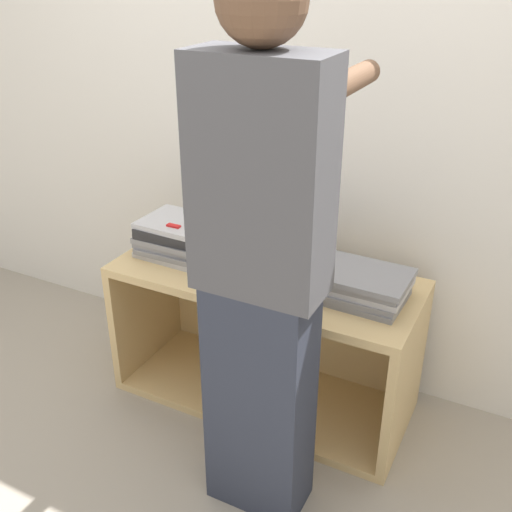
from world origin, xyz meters
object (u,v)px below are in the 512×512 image
at_px(laptop_open, 271,257).
at_px(laptop_stack_right, 358,284).
at_px(person, 262,274).
at_px(laptop_stack_left, 184,238).

distance_m(laptop_open, laptop_stack_right, 0.40).
xyz_separation_m(laptop_open, person, (0.23, -0.56, 0.25)).
height_order(laptop_stack_right, person, person).
xyz_separation_m(laptop_stack_right, person, (-0.16, -0.50, 0.24)).
height_order(laptop_stack_left, laptop_stack_right, laptop_stack_left).
bearing_deg(laptop_stack_right, person, -107.90).
relative_size(laptop_open, person, 0.20).
bearing_deg(laptop_stack_left, person, -38.67).
xyz_separation_m(laptop_open, laptop_stack_right, (0.39, -0.06, 0.01)).
bearing_deg(laptop_stack_left, laptop_stack_right, -0.11).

